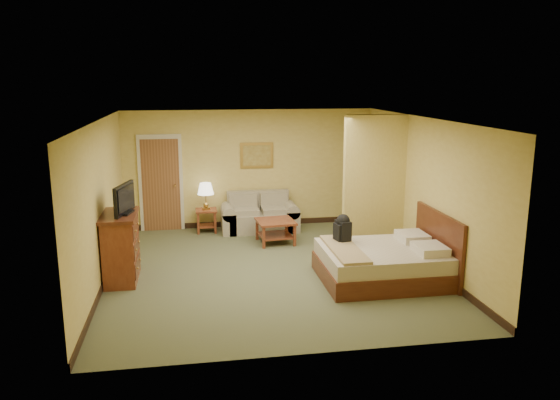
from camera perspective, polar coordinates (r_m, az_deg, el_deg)
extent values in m
plane|color=#525738|center=(9.55, -1.00, -7.34)|extent=(6.00, 6.00, 0.00)
plane|color=white|center=(9.01, -1.07, 8.41)|extent=(6.00, 6.00, 0.00)
cube|color=#D4BA5A|center=(12.12, -3.13, 3.27)|extent=(5.50, 0.02, 2.60)
cube|color=#D4BA5A|center=(9.21, -18.21, -0.31)|extent=(0.02, 6.00, 2.60)
cube|color=#D4BA5A|center=(9.97, 14.81, 0.85)|extent=(0.02, 6.00, 2.60)
cube|color=#D4BA5A|center=(10.59, 9.81, 1.75)|extent=(1.20, 0.15, 2.60)
cube|color=beige|center=(12.08, -12.34, 1.76)|extent=(0.94, 0.06, 2.10)
cube|color=brown|center=(12.07, -12.33, 1.52)|extent=(0.80, 0.04, 2.00)
cylinder|color=#B58E42|center=(12.00, -10.91, 1.52)|extent=(0.04, 0.12, 0.04)
cube|color=black|center=(12.37, -3.06, -2.41)|extent=(5.50, 0.02, 0.12)
cube|color=gray|center=(11.90, -2.12, -2.28)|extent=(1.37, 0.73, 0.41)
cube|color=gray|center=(12.11, -2.33, 0.03)|extent=(1.37, 0.18, 0.43)
cube|color=gray|center=(11.83, -5.41, -2.30)|extent=(0.29, 0.73, 0.46)
cube|color=gray|center=(12.00, 1.13, -2.03)|extent=(0.29, 0.73, 0.46)
cube|color=maroon|center=(11.87, -7.72, -1.07)|extent=(0.45, 0.45, 0.04)
cube|color=maroon|center=(11.95, -7.67, -2.67)|extent=(0.38, 0.38, 0.03)
cube|color=maroon|center=(11.75, -8.54, -2.48)|extent=(0.05, 0.05, 0.46)
cube|color=maroon|center=(11.76, -6.78, -2.41)|extent=(0.05, 0.05, 0.46)
cube|color=maroon|center=(12.10, -8.57, -2.04)|extent=(0.05, 0.05, 0.46)
cube|color=maroon|center=(12.11, -6.86, -1.98)|extent=(0.05, 0.05, 0.46)
cylinder|color=#B58E42|center=(11.86, -7.73, -0.89)|extent=(0.18, 0.18, 0.04)
cylinder|color=#B58E42|center=(11.81, -7.76, 0.17)|extent=(0.02, 0.02, 0.29)
cone|color=white|center=(11.77, -7.79, 1.18)|extent=(0.35, 0.35, 0.24)
cube|color=maroon|center=(10.97, -0.48, -2.24)|extent=(0.79, 0.79, 0.04)
cube|color=maroon|center=(11.04, -0.48, -3.71)|extent=(0.68, 0.68, 0.03)
cube|color=maroon|center=(10.68, -1.88, -3.93)|extent=(0.05, 0.05, 0.44)
cube|color=maroon|center=(11.38, 0.84, -2.90)|extent=(0.05, 0.05, 0.44)
cube|color=#B78E3F|center=(12.07, -2.45, 4.68)|extent=(0.73, 0.03, 0.57)
cube|color=olive|center=(12.05, -2.44, 4.67)|extent=(0.61, 0.02, 0.45)
cube|color=maroon|center=(9.30, -16.27, -4.93)|extent=(0.49, 0.98, 1.07)
cube|color=#471D10|center=(9.15, -16.49, -1.56)|extent=(0.55, 1.06, 0.05)
cube|color=black|center=(9.13, -15.88, -1.29)|extent=(0.28, 0.38, 0.03)
cube|color=black|center=(9.08, -15.97, 0.14)|extent=(0.25, 0.79, 0.48)
cube|color=#471D10|center=(9.22, 10.62, -7.31)|extent=(2.02, 1.61, 0.30)
cube|color=beige|center=(9.13, 10.69, -5.70)|extent=(1.96, 1.55, 0.24)
cube|color=#471D10|center=(9.46, 16.21, -4.52)|extent=(0.06, 1.71, 1.11)
cube|color=beige|center=(9.01, 15.41, -4.98)|extent=(0.45, 0.55, 0.14)
cube|color=beige|center=(9.63, 13.66, -3.76)|extent=(0.45, 0.55, 0.14)
cube|color=#967D51|center=(8.89, 6.74, -5.12)|extent=(0.45, 1.51, 0.05)
cube|color=black|center=(9.26, 6.59, -3.30)|extent=(0.24, 0.32, 0.38)
sphere|color=black|center=(9.21, 6.62, -2.18)|extent=(0.23, 0.23, 0.23)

